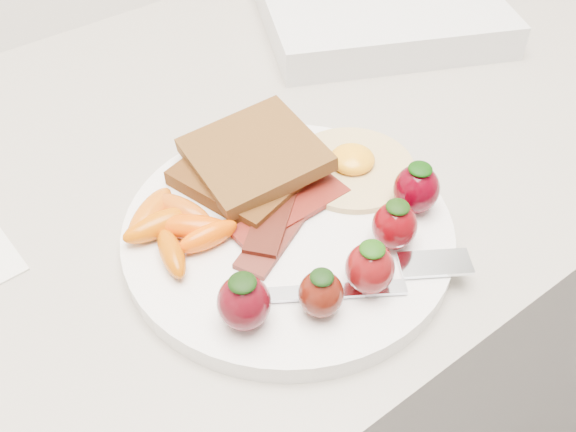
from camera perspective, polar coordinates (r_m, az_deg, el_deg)
counter at (r=0.97m, az=-6.00°, el=-16.11°), size 2.00×0.60×0.90m
plate at (r=0.53m, az=-0.00°, el=-1.45°), size 0.27×0.27×0.02m
toast_lower at (r=0.56m, az=-3.54°, el=4.03°), size 0.13×0.13×0.01m
toast_upper at (r=0.56m, az=-3.00°, el=5.51°), size 0.12×0.12×0.02m
fried_egg at (r=0.57m, az=5.73°, el=4.47°), size 0.13×0.13×0.02m
bacon_strips at (r=0.52m, az=-0.46°, el=0.11°), size 0.13×0.10×0.01m
baby_carrots at (r=0.52m, az=-9.96°, el=-0.85°), size 0.08×0.10×0.02m
strawberries at (r=0.48m, az=5.77°, el=-3.03°), size 0.21×0.08×0.05m
fork at (r=0.48m, az=7.50°, el=-5.55°), size 0.18×0.10×0.00m
appliance at (r=0.82m, az=8.14°, el=17.67°), size 0.34×0.32×0.04m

